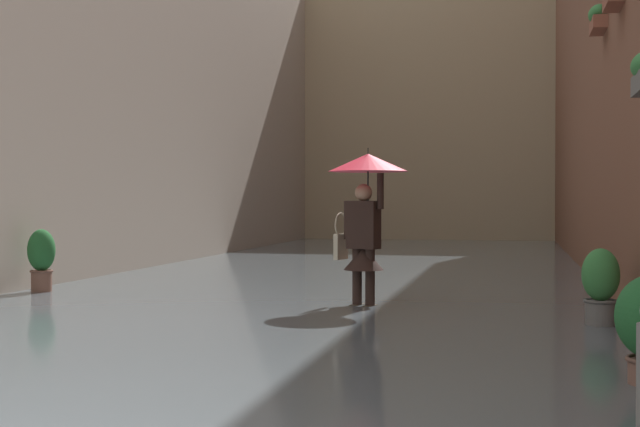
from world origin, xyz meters
The scene contains 7 objects.
ground_plane centered at (0.00, -13.20, 0.00)m, with size 65.99×65.99×0.00m, color gray.
flood_water centered at (0.00, -13.20, 0.05)m, with size 8.97×32.40×0.10m, color #515B60.
building_facade_right centered at (4.98, -13.19, 4.83)m, with size 2.04×30.40×9.66m.
building_facade_far centered at (0.00, -27.30, 4.34)m, with size 11.77×1.80×8.69m, color tan.
person_wading centered at (-1.04, -8.17, 1.41)m, with size 0.99×0.99×2.04m.
potted_plant_far_left centered at (-3.72, -7.00, 0.48)m, with size 0.39×0.39×0.89m.
potted_plant_far_right centered at (3.74, -8.80, 0.55)m, with size 0.39×0.39×0.98m.
Camera 1 is at (-2.85, 2.62, 1.40)m, focal length 49.70 mm.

